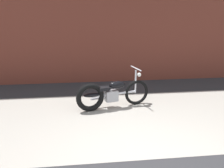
% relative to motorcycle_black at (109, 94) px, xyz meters
% --- Properties ---
extents(ground_plane, '(80.00, 80.00, 0.00)m').
position_rel_motorcycle_black_xyz_m(ground_plane, '(0.39, -2.43, -0.40)').
color(ground_plane, '#2D2D30').
extents(sidewalk_slab, '(36.00, 3.50, 0.01)m').
position_rel_motorcycle_black_xyz_m(sidewalk_slab, '(0.39, -0.68, -0.40)').
color(sidewalk_slab, '#9E998E').
rests_on(sidewalk_slab, ground).
extents(motorcycle_black, '(1.97, 0.75, 1.03)m').
position_rel_motorcycle_black_xyz_m(motorcycle_black, '(0.00, 0.00, 0.00)').
color(motorcycle_black, black).
rests_on(motorcycle_black, ground).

